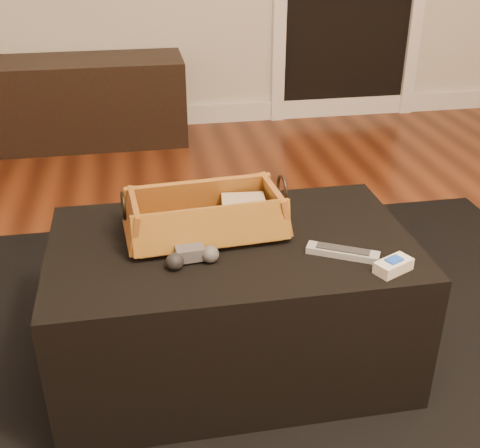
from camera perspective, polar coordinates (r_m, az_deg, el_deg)
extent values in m
cube|color=white|center=(3.95, -8.82, 9.99)|extent=(5.00, 0.04, 0.12)
cube|color=black|center=(3.69, -15.20, 11.11)|extent=(1.24, 0.45, 0.49)
cube|color=black|center=(1.87, -0.45, -13.79)|extent=(2.60, 2.00, 0.01)
cube|color=black|center=(1.77, -0.76, -7.50)|extent=(1.00, 0.60, 0.42)
cube|color=black|center=(1.66, -3.89, -0.47)|extent=(0.24, 0.09, 0.02)
cube|color=tan|center=(1.72, 0.32, 1.46)|extent=(0.13, 0.10, 0.07)
cube|color=#AE5D27|center=(1.69, -3.23, -0.72)|extent=(0.40, 0.21, 0.02)
cube|color=#955A21|center=(1.75, -3.93, 2.59)|extent=(0.42, 0.07, 0.11)
cube|color=#A16F24|center=(1.58, -2.58, -0.34)|extent=(0.42, 0.07, 0.11)
cube|color=#AD6B27|center=(1.71, 3.43, 1.96)|extent=(0.05, 0.21, 0.11)
cube|color=#954F21|center=(1.64, -10.28, 0.39)|extent=(0.05, 0.21, 0.11)
torus|color=#2C231D|center=(1.69, 4.01, 3.38)|extent=(0.01, 0.08, 0.08)
torus|color=black|center=(1.62, -11.00, 1.72)|extent=(0.01, 0.08, 0.08)
cube|color=#414145|center=(1.56, -4.79, -2.72)|extent=(0.08, 0.06, 0.03)
sphere|color=black|center=(1.53, -6.18, -3.55)|extent=(0.05, 0.05, 0.05)
sphere|color=#404043|center=(1.55, -2.85, -2.89)|extent=(0.05, 0.05, 0.05)
cube|color=#A4A7AC|center=(1.61, 9.71, -2.68)|extent=(0.19, 0.13, 0.02)
cube|color=#29292B|center=(1.60, 9.74, -2.34)|extent=(0.14, 0.09, 0.00)
cube|color=beige|center=(1.56, 14.34, -3.87)|extent=(0.11, 0.09, 0.03)
cube|color=blue|center=(1.56, 14.41, -3.32)|extent=(0.05, 0.04, 0.01)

